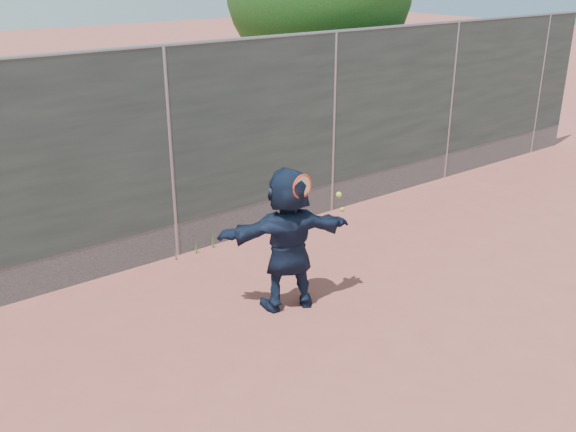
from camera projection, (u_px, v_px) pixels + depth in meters
ground at (336, 365)px, 6.85m from camera, size 80.00×80.00×0.00m
player at (288, 239)px, 7.72m from camera, size 1.75×1.07×1.80m
ball_ground at (342, 209)px, 11.07m from camera, size 0.07×0.07×0.07m
fence at (170, 151)px, 8.84m from camera, size 20.00×0.06×3.03m
swing_action at (306, 189)px, 7.38m from camera, size 0.70×0.18×0.51m
weed_clump at (199, 244)px, 9.46m from camera, size 0.68×0.07×0.30m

